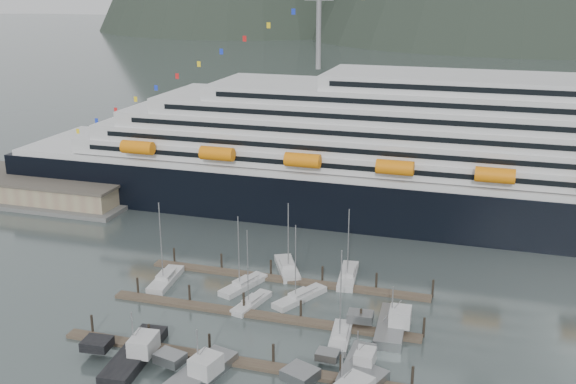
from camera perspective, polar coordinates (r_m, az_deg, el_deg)
name	(u,v)px	position (r m, az deg, el deg)	size (l,w,h in m)	color
ground	(286,331)	(98.50, -0.16, -11.69)	(1600.00, 1600.00, 0.00)	#455150
cruise_ship	(510,169)	(141.80, 18.32, 1.90)	(210.00, 30.40, 50.30)	black
warehouse	(40,189)	(164.32, -20.22, 0.22)	(46.00, 20.00, 5.80)	#595956
dock_near	(228,359)	(91.73, -5.08, -13.94)	(48.18, 2.28, 3.20)	#4E3D32
dock_mid	(261,315)	(102.27, -2.32, -10.34)	(48.18, 2.28, 3.20)	#4E3D32
dock_far	(286,279)	(113.33, -0.14, -7.41)	(48.18, 2.28, 3.20)	#4E3D32
sailboat_a	(166,280)	(114.61, -10.31, -7.34)	(3.77, 10.20, 14.83)	beige
sailboat_b	(251,303)	(105.48, -3.11, -9.37)	(4.10, 8.92, 13.10)	beige
sailboat_d	(300,298)	(107.04, 1.01, -8.92)	(6.85, 10.30, 13.24)	beige
sailboat_e	(243,285)	(111.23, -3.80, -7.89)	(5.65, 9.97, 13.07)	beige
sailboat_f	(287,269)	(116.98, -0.07, -6.51)	(7.29, 10.55, 13.24)	beige
sailboat_g	(348,276)	(114.58, 5.09, -7.13)	(3.87, 11.11, 13.26)	beige
sailboat_h	(340,338)	(96.26, 4.45, -12.20)	(3.47, 9.18, 14.39)	beige
trawler_a	(133,353)	(93.75, -12.97, -13.14)	(10.30, 14.24, 7.70)	black
trawler_b	(198,373)	(88.21, -7.65, -14.93)	(9.81, 12.58, 7.83)	gray
trawler_d	(356,364)	(89.93, 5.78, -14.28)	(7.70, 10.42, 6.10)	gray
trawler_e	(390,325)	(99.19, 8.66, -11.06)	(9.12, 11.96, 7.68)	gray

